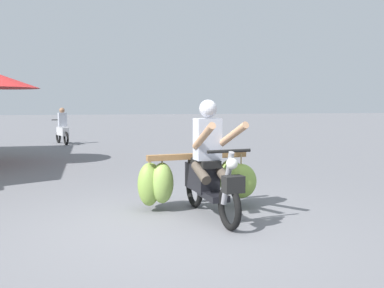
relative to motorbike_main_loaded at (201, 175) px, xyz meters
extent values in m
plane|color=slate|center=(-0.58, -0.69, -0.52)|extent=(120.00, 120.00, 0.00)
torus|color=black|center=(0.11, -0.92, -0.24)|extent=(0.14, 0.57, 0.56)
torus|color=black|center=(-0.02, 0.28, -0.24)|extent=(0.14, 0.57, 0.56)
cube|color=black|center=(0.05, -0.42, -0.20)|extent=(0.30, 0.58, 0.08)
cube|color=black|center=(0.01, -0.02, -0.02)|extent=(0.35, 0.67, 0.36)
cube|color=black|center=(0.02, -0.10, 0.20)|extent=(0.32, 0.62, 0.10)
cylinder|color=gray|center=(0.10, -0.86, 0.10)|extent=(0.10, 0.29, 0.69)
cylinder|color=black|center=(0.10, -0.90, 0.44)|extent=(0.56, 0.10, 0.04)
sphere|color=silver|center=(0.11, -0.98, 0.30)|extent=(0.14, 0.14, 0.14)
cube|color=black|center=(0.12, -1.02, 0.06)|extent=(0.26, 0.19, 0.20)
cube|color=black|center=(0.11, -0.92, 0.06)|extent=(0.13, 0.29, 0.04)
cube|color=olive|center=(-0.01, 0.13, 0.26)|extent=(1.50, 0.26, 0.08)
cube|color=olive|center=(-0.03, 0.31, 0.23)|extent=(1.35, 0.23, 0.06)
ellipsoid|color=#81A544|center=(-0.72, 0.15, -0.13)|extent=(0.34, 0.31, 0.61)
cylinder|color=#998459|center=(-0.72, 0.15, 0.21)|extent=(0.02, 0.02, 0.12)
ellipsoid|color=#82A645|center=(-0.67, 0.34, -0.12)|extent=(0.37, 0.34, 0.54)
cylinder|color=#998459|center=(-0.67, 0.34, 0.20)|extent=(0.02, 0.02, 0.15)
ellipsoid|color=#8CB04F|center=(-0.54, 0.09, -0.10)|extent=(0.37, 0.34, 0.58)
cylinder|color=#998459|center=(-0.54, 0.09, 0.21)|extent=(0.02, 0.02, 0.11)
ellipsoid|color=#8AAD4D|center=(0.52, 0.21, -0.08)|extent=(0.46, 0.43, 0.52)
cylinder|color=#998459|center=(0.52, 0.21, 0.21)|extent=(0.02, 0.02, 0.12)
ellipsoid|color=#80A343|center=(0.65, 0.12, -0.13)|extent=(0.52, 0.48, 0.51)
cylinder|color=#998459|center=(0.65, 0.12, 0.18)|extent=(0.02, 0.02, 0.18)
cube|color=#B2B7C6|center=(0.03, -0.22, 0.53)|extent=(0.36, 0.26, 0.56)
sphere|color=silver|center=(0.03, -0.24, 0.94)|extent=(0.24, 0.24, 0.24)
cylinder|color=tan|center=(0.26, -0.54, 0.59)|extent=(0.22, 0.72, 0.39)
cylinder|color=tan|center=(-0.13, -0.58, 0.59)|extent=(0.12, 0.72, 0.39)
cylinder|color=#4C4238|center=(0.18, -0.32, 0.10)|extent=(0.18, 0.45, 0.27)
cylinder|color=#4C4238|center=(-0.10, -0.35, 0.10)|extent=(0.18, 0.45, 0.27)
torus|color=black|center=(-2.72, 11.49, -0.26)|extent=(0.24, 0.52, 0.52)
torus|color=black|center=(-2.37, 10.44, -0.26)|extent=(0.24, 0.52, 0.52)
cube|color=silver|center=(-2.51, 10.87, -0.02)|extent=(0.51, 0.93, 0.32)
cylinder|color=black|center=(-2.70, 11.44, 0.40)|extent=(0.49, 0.19, 0.04)
cube|color=#B2B7C6|center=(-2.51, 10.85, 0.43)|extent=(0.35, 0.28, 0.52)
sphere|color=#9E7051|center=(-2.51, 10.87, 0.78)|extent=(0.20, 0.20, 0.20)
camera|label=1|loc=(-1.51, -5.51, 0.99)|focal=38.42mm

